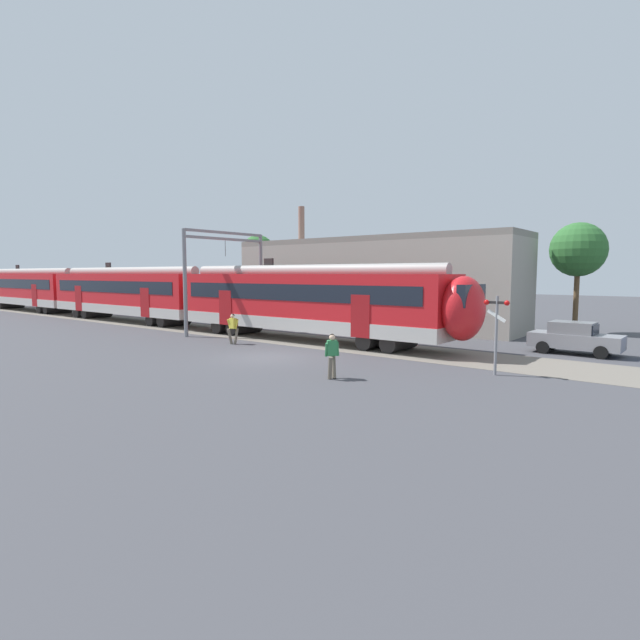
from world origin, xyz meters
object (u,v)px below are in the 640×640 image
at_px(parked_car_grey, 575,338).
at_px(pedestrian_green, 332,352).
at_px(pedestrian_yellow, 233,326).
at_px(commuter_train, 132,293).
at_px(crossing_signal, 496,322).

bearing_deg(parked_car_grey, pedestrian_green, -116.01).
bearing_deg(pedestrian_yellow, commuter_train, 167.35).
xyz_separation_m(parked_car_grey, crossing_signal, (-1.25, -7.31, 1.23)).
height_order(commuter_train, pedestrian_yellow, commuter_train).
bearing_deg(crossing_signal, pedestrian_yellow, -177.79).
bearing_deg(commuter_train, parked_car_grey, 7.85).
bearing_deg(pedestrian_yellow, crossing_signal, 2.21).
bearing_deg(pedestrian_green, parked_car_grey, 63.99).
relative_size(parked_car_grey, crossing_signal, 1.35).
xyz_separation_m(commuter_train, pedestrian_yellow, (15.85, -3.56, -1.26)).
distance_m(pedestrian_green, parked_car_grey, 12.97).
bearing_deg(pedestrian_yellow, pedestrian_green, -21.60).
relative_size(commuter_train, pedestrian_green, 33.99).
height_order(commuter_train, pedestrian_green, commuter_train).
relative_size(commuter_train, pedestrian_yellow, 33.99).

